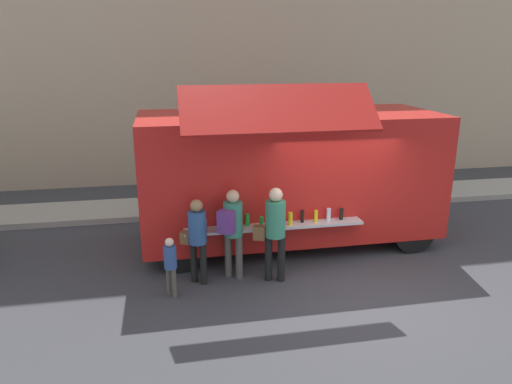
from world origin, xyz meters
The scene contains 9 objects.
ground_plane centered at (0.00, 0.00, 0.00)m, with size 60.00×60.00×0.00m, color #38383D.
curb_strip centered at (-4.64, 5.12, 0.07)m, with size 28.00×1.60×0.15m, color #9E998E.
building_behind centered at (-3.64, 9.02, 5.40)m, with size 32.00×2.40×10.80m, color tan.
food_truck_main centered at (-0.64, 2.49, 1.56)m, with size 6.29×3.36×3.55m.
trash_bin centered at (3.61, 4.82, 0.52)m, with size 0.60×0.60×1.04m, color #2E5B39.
customer_front_ordering centered at (-1.37, 0.69, 1.06)m, with size 0.58×0.38×1.80m.
customer_mid_with_backpack centered at (-2.11, 0.93, 1.05)m, with size 0.50×0.55×1.72m.
customer_rear_waiting centered at (-2.76, 0.86, 0.95)m, with size 0.48×0.44×1.61m.
child_near_queue centered at (-3.25, 0.44, 0.65)m, with size 0.22×0.22×1.08m.
Camera 1 is at (-3.17, -7.17, 4.16)m, focal length 33.49 mm.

